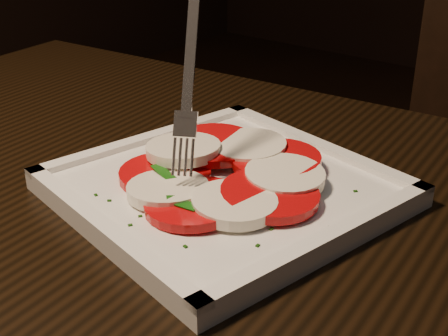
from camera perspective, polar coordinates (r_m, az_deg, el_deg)
The scene contains 3 objects.
plate at distance 0.57m, azimuth 0.00°, elevation -2.03°, with size 0.26×0.26×0.01m, color white.
caprese_salad at distance 0.56m, azimuth 0.01°, elevation -0.47°, with size 0.22×0.22×0.02m.
fork at distance 0.55m, azimuth -2.94°, elevation 9.31°, with size 0.03×0.09×0.16m, color white, non-canonical shape.
Camera 1 is at (0.04, -0.29, 1.03)m, focal length 50.00 mm.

